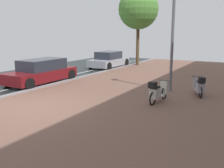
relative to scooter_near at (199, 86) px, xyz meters
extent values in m
cube|color=brown|center=(-0.40, -5.16, -0.47)|extent=(14.40, 40.00, 0.05)
torus|color=black|center=(0.15, -0.37, -0.20)|extent=(0.24, 0.52, 0.53)
torus|color=black|center=(-0.31, 0.78, -0.20)|extent=(0.24, 0.52, 0.53)
cube|color=#ABA8B0|center=(-0.08, 0.21, -0.22)|extent=(0.51, 0.75, 0.08)
cube|color=#ABA8B0|center=(0.06, -0.17, -0.01)|extent=(0.48, 0.62, 0.43)
cube|color=black|center=(0.06, -0.17, 0.24)|extent=(0.42, 0.56, 0.06)
cylinder|color=#ABA8B0|center=(-0.30, 0.76, 0.06)|extent=(0.11, 0.14, 0.54)
cube|color=#ABA8B0|center=(-0.27, 0.69, 0.04)|extent=(0.33, 0.19, 0.53)
cylinder|color=black|center=(-0.29, 0.74, 0.33)|extent=(0.49, 0.22, 0.03)
cube|color=black|center=(0.16, -0.42, 0.39)|extent=(0.36, 0.36, 0.24)
torus|color=black|center=(-1.32, -2.49, -0.18)|extent=(0.10, 0.57, 0.57)
torus|color=black|center=(-1.23, -1.31, -0.18)|extent=(0.10, 0.57, 0.57)
cube|color=beige|center=(-1.27, -1.90, -0.21)|extent=(0.33, 0.68, 0.08)
cube|color=beige|center=(-1.30, -2.28, 0.00)|extent=(0.34, 0.54, 0.42)
cube|color=black|center=(-1.30, -2.28, 0.24)|extent=(0.30, 0.49, 0.06)
cylinder|color=beige|center=(-1.23, -1.34, 0.10)|extent=(0.08, 0.12, 0.57)
cube|color=beige|center=(-1.24, -1.41, 0.07)|extent=(0.33, 0.11, 0.57)
cylinder|color=black|center=(-1.23, -1.36, 0.38)|extent=(0.52, 0.07, 0.03)
cube|color=black|center=(-1.33, -2.54, 0.39)|extent=(0.30, 0.30, 0.24)
cube|color=maroon|center=(-8.57, -1.35, 0.02)|extent=(1.76, 4.42, 0.58)
cube|color=#282D38|center=(-8.57, -1.22, 0.62)|extent=(1.48, 2.65, 0.61)
cylinder|color=black|center=(-9.41, 0.34, -0.13)|extent=(0.20, 0.62, 0.62)
cylinder|color=black|center=(-7.73, 0.34, -0.13)|extent=(0.20, 0.62, 0.62)
cylinder|color=black|center=(-9.41, -3.04, -0.13)|extent=(0.20, 0.62, 0.62)
cylinder|color=black|center=(-7.73, -3.04, -0.13)|extent=(0.20, 0.62, 0.62)
cube|color=#9EA3AC|center=(-8.51, 6.37, 0.01)|extent=(1.74, 4.06, 0.55)
cube|color=#282D38|center=(-8.51, 6.25, 0.59)|extent=(1.46, 2.13, 0.60)
cylinder|color=black|center=(-9.34, 7.88, -0.13)|extent=(0.20, 0.62, 0.62)
cylinder|color=black|center=(-7.68, 7.88, -0.13)|extent=(0.20, 0.62, 0.62)
cylinder|color=black|center=(-9.34, 4.86, -0.13)|extent=(0.20, 0.62, 0.62)
cylinder|color=black|center=(-7.68, 4.86, -0.13)|extent=(0.20, 0.62, 0.62)
cylinder|color=slate|center=(-1.45, 0.30, 2.09)|extent=(0.14, 0.14, 5.05)
cylinder|color=brown|center=(-7.12, 8.97, 1.37)|extent=(0.28, 0.28, 3.62)
sphere|color=#4E8936|center=(-7.12, 8.97, 4.39)|extent=(3.44, 3.44, 3.44)
camera|label=1|loc=(2.21, -12.02, 2.46)|focal=41.14mm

